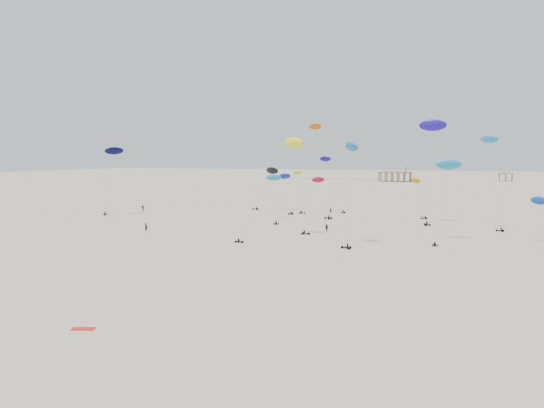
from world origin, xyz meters
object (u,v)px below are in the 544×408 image
at_px(pavilion_main, 395,175).
at_px(rig_0, 274,188).
at_px(rig_7, 491,155).
at_px(spectator_0, 146,231).
at_px(pavilion_small, 506,176).

height_order(pavilion_main, rig_0, rig_0).
bearing_deg(pavilion_main, rig_7, -77.33).
bearing_deg(pavilion_main, spectator_0, -94.31).
xyz_separation_m(pavilion_small, rig_7, (-17.83, -262.12, 13.65)).
height_order(pavilion_main, pavilion_small, pavilion_main).
xyz_separation_m(rig_0, spectator_0, (-19.40, -30.33, -8.52)).
xyz_separation_m(pavilion_main, rig_7, (52.17, -232.12, 12.91)).
distance_m(rig_0, spectator_0, 37.01).
bearing_deg(rig_0, rig_7, 166.60).
bearing_deg(rig_0, spectator_0, 43.45).
height_order(pavilion_small, rig_0, rig_0).
bearing_deg(pavilion_small, spectator_0, -107.05).
distance_m(pavilion_main, rig_0, 232.66).
relative_size(pavilion_main, rig_7, 0.96).
relative_size(rig_0, rig_7, 0.75).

